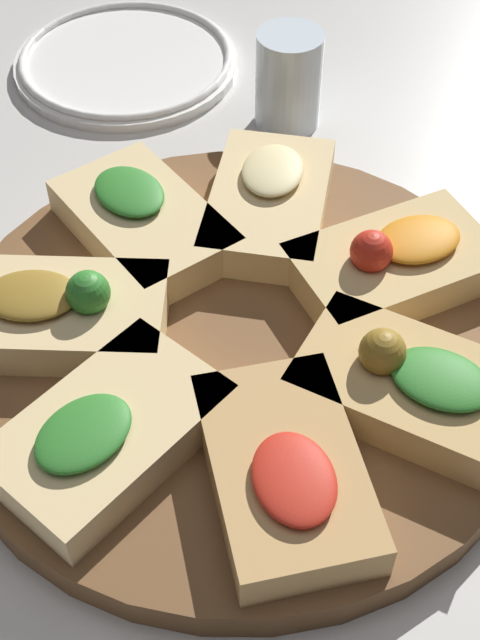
# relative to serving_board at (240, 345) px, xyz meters

# --- Properties ---
(ground_plane) EXTENTS (3.00, 3.00, 0.00)m
(ground_plane) POSITION_rel_serving_board_xyz_m (0.00, 0.00, -0.01)
(ground_plane) COLOR beige
(serving_board) EXTENTS (0.44, 0.44, 0.03)m
(serving_board) POSITION_rel_serving_board_xyz_m (0.00, 0.00, 0.00)
(serving_board) COLOR brown
(serving_board) RESTS_ON ground_plane
(focaccia_slice_0) EXTENTS (0.17, 0.12, 0.04)m
(focaccia_slice_0) POSITION_rel_serving_board_xyz_m (-0.13, -0.02, 0.03)
(focaccia_slice_0) COLOR #E5C689
(focaccia_slice_0) RESTS_ON serving_board
(focaccia_slice_1) EXTENTS (0.15, 0.18, 0.04)m
(focaccia_slice_1) POSITION_rel_serving_board_xyz_m (-0.06, -0.12, 0.03)
(focaccia_slice_1) COLOR tan
(focaccia_slice_1) RESTS_ON serving_board
(focaccia_slice_2) EXTENTS (0.14, 0.18, 0.06)m
(focaccia_slice_2) POSITION_rel_serving_board_xyz_m (0.05, -0.12, 0.03)
(focaccia_slice_2) COLOR tan
(focaccia_slice_2) RESTS_ON serving_board
(focaccia_slice_3) EXTENTS (0.17, 0.12, 0.06)m
(focaccia_slice_3) POSITION_rel_serving_board_xyz_m (0.13, -0.03, 0.03)
(focaccia_slice_3) COLOR #DBB775
(focaccia_slice_3) RESTS_ON serving_board
(focaccia_slice_4) EXTENTS (0.17, 0.17, 0.04)m
(focaccia_slice_4) POSITION_rel_serving_board_xyz_m (0.10, 0.09, 0.03)
(focaccia_slice_4) COLOR #E5C689
(focaccia_slice_4) RESTS_ON serving_board
(focaccia_slice_5) EXTENTS (0.10, 0.16, 0.04)m
(focaccia_slice_5) POSITION_rel_serving_board_xyz_m (0.01, 0.13, 0.03)
(focaccia_slice_5) COLOR #E5C689
(focaccia_slice_5) RESTS_ON serving_board
(focaccia_slice_6) EXTENTS (0.17, 0.17, 0.06)m
(focaccia_slice_6) POSITION_rel_serving_board_xyz_m (-0.10, 0.09, 0.03)
(focaccia_slice_6) COLOR #E5C689
(focaccia_slice_6) RESTS_ON serving_board
(plate_right) EXTENTS (0.23, 0.23, 0.02)m
(plate_right) POSITION_rel_serving_board_xyz_m (0.16, 0.38, -0.00)
(plate_right) COLOR white
(plate_right) RESTS_ON ground_plane
(water_glass) EXTENTS (0.06, 0.06, 0.10)m
(water_glass) POSITION_rel_serving_board_xyz_m (0.22, 0.20, 0.03)
(water_glass) COLOR silver
(water_glass) RESTS_ON ground_plane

